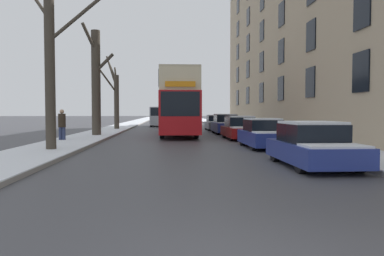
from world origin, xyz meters
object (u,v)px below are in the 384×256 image
at_px(bare_tree_left_1, 96,81).
at_px(parked_car_3, 225,125).
at_px(oncoming_van, 159,116).
at_px(parked_car_4, 216,123).
at_px(parked_car_2, 240,128).
at_px(bare_tree_left_2, 116,97).
at_px(parked_car_0, 313,146).
at_px(pedestrian_left_sidewalk, 62,124).
at_px(parked_car_1, 263,134).
at_px(double_decker_bus, 178,101).
at_px(bare_tree_left_0, 51,59).

height_order(bare_tree_left_1, parked_car_3, bare_tree_left_1).
height_order(parked_car_3, oncoming_van, oncoming_van).
bearing_deg(parked_car_4, parked_car_2, -90.00).
xyz_separation_m(bare_tree_left_2, parked_car_3, (9.35, -5.82, -2.39)).
distance_m(parked_car_0, pedestrian_left_sidewalk, 14.26).
bearing_deg(oncoming_van, bare_tree_left_1, -100.98).
xyz_separation_m(parked_car_1, parked_car_4, (0.00, 17.17, 0.01)).
bearing_deg(double_decker_bus, pedestrian_left_sidewalk, -135.88).
bearing_deg(parked_car_2, parked_car_3, 90.00).
bearing_deg(pedestrian_left_sidewalk, oncoming_van, 80.24).
bearing_deg(parked_car_2, parked_car_0, -90.00).
height_order(bare_tree_left_0, parked_car_2, bare_tree_left_0).
relative_size(bare_tree_left_0, bare_tree_left_1, 1.11).
distance_m(bare_tree_left_2, parked_car_2, 15.23).
bearing_deg(parked_car_0, parked_car_2, 90.00).
bearing_deg(bare_tree_left_2, bare_tree_left_0, -90.04).
distance_m(bare_tree_left_1, pedestrian_left_sidewalk, 5.37).
xyz_separation_m(bare_tree_left_1, double_decker_bus, (5.54, 1.90, -1.25)).
height_order(bare_tree_left_2, parked_car_1, bare_tree_left_2).
xyz_separation_m(parked_car_0, parked_car_3, (0.00, 17.85, 0.06)).
relative_size(bare_tree_left_1, parked_car_0, 1.80).
bearing_deg(parked_car_1, bare_tree_left_2, 118.05).
bearing_deg(parked_car_2, bare_tree_left_2, 128.46).
distance_m(parked_car_1, parked_car_4, 17.17).
bearing_deg(bare_tree_left_0, pedestrian_left_sidewalk, 101.14).
relative_size(bare_tree_left_0, bare_tree_left_2, 1.18).
bearing_deg(bare_tree_left_1, parked_car_4, 44.04).
xyz_separation_m(parked_car_2, oncoming_van, (-5.60, 21.66, 0.57)).
xyz_separation_m(parked_car_1, parked_car_2, (0.00, 5.77, 0.02)).
height_order(bare_tree_left_0, bare_tree_left_1, bare_tree_left_0).
bearing_deg(double_decker_bus, bare_tree_left_2, 126.46).
relative_size(parked_car_2, pedestrian_left_sidewalk, 2.47).
height_order(parked_car_0, parked_car_3, parked_car_3).
bearing_deg(pedestrian_left_sidewalk, parked_car_0, -41.67).
height_order(parked_car_2, oncoming_van, oncoming_van).
height_order(oncoming_van, pedestrian_left_sidewalk, oncoming_van).
distance_m(bare_tree_left_0, parked_car_3, 16.53).
relative_size(bare_tree_left_1, parked_car_4, 1.83).
distance_m(bare_tree_left_2, parked_car_4, 9.67).
xyz_separation_m(parked_car_3, oncoming_van, (-5.60, 15.71, 0.53)).
distance_m(double_decker_bus, parked_car_3, 4.54).
bearing_deg(bare_tree_left_0, oncoming_van, 82.59).
xyz_separation_m(parked_car_4, oncoming_van, (-5.60, 10.26, 0.58)).
height_order(parked_car_2, parked_car_3, parked_car_3).
height_order(parked_car_0, oncoming_van, oncoming_van).
distance_m(bare_tree_left_0, parked_car_0, 10.93).
bearing_deg(parked_car_1, parked_car_4, 90.00).
xyz_separation_m(bare_tree_left_1, parked_car_0, (9.34, -14.26, -3.14)).
relative_size(bare_tree_left_0, double_decker_bus, 0.70).
bearing_deg(parked_car_2, bare_tree_left_1, 165.80).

